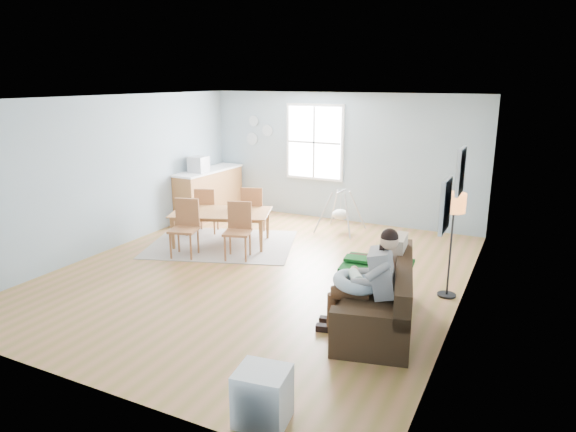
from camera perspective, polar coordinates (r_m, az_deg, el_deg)
The scene contains 22 objects.
room at distance 7.66m, azimuth -3.23°, elevation 10.89°, with size 8.40×9.40×3.90m.
window at distance 11.10m, azimuth 2.98°, elevation 8.17°, with size 1.32×0.08×1.62m.
pictures at distance 5.77m, azimuth 17.90°, elevation 3.10°, with size 0.05×1.34×0.74m.
wall_plates at distance 11.71m, azimuth -3.40°, elevation 9.41°, with size 0.67×0.02×0.66m.
sofa at distance 6.57m, azimuth 10.12°, elevation -9.33°, with size 1.30×2.15×0.81m.
green_throw at distance 7.10m, azimuth 9.89°, elevation -5.41°, with size 0.92×0.75×0.04m, color #135621.
beige_pillow at distance 6.89m, azimuth 12.29°, elevation -4.19°, with size 0.14×0.49×0.49m, color tan.
father at distance 6.15m, azimuth 8.97°, elevation -6.80°, with size 0.98×0.55×1.32m.
nursing_pillow at distance 6.18m, azimuth 7.53°, elevation -7.28°, with size 0.55×0.55×0.15m, color silver.
infant at distance 6.19m, azimuth 7.51°, elevation -6.53°, with size 0.26×0.35×0.13m.
toddler at distance 6.60m, azimuth 9.71°, elevation -5.52°, with size 0.51×0.33×0.77m.
floor_lamp at distance 7.28m, azimuth 17.94°, elevation 0.47°, with size 0.30×0.30×1.49m.
storage_cube at distance 4.81m, azimuth -2.95°, elevation -19.34°, with size 0.51×0.46×0.51m.
rug at distance 9.59m, azimuth -7.35°, elevation -3.11°, with size 2.59×1.97×0.01m, color gray.
dining_table at distance 9.50m, azimuth -7.41°, elevation -1.37°, with size 1.77×0.98×0.62m, color brown.
chair_sw at distance 8.97m, azimuth -11.33°, elevation -0.84°, with size 0.55×0.55×0.98m.
chair_se at distance 8.73m, azimuth -5.53°, elevation -1.17°, with size 0.55×0.55×0.96m.
chair_nw at distance 10.16m, azimuth -9.08°, elevation 0.89°, with size 0.54×0.54×0.92m.
chair_ne at distance 9.93m, azimuth -3.94°, elevation 0.92°, with size 0.56×0.56×0.97m.
counter at distance 11.46m, azimuth -8.75°, elevation 2.58°, with size 0.63×1.90×1.05m.
monitor at distance 11.05m, azimuth -9.95°, elevation 5.69°, with size 0.36×0.34×0.33m.
baby_swing at distance 10.26m, azimuth 5.85°, elevation 0.27°, with size 0.85×0.87×0.82m.
Camera 1 is at (3.76, -6.66, 2.97)m, focal length 32.00 mm.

